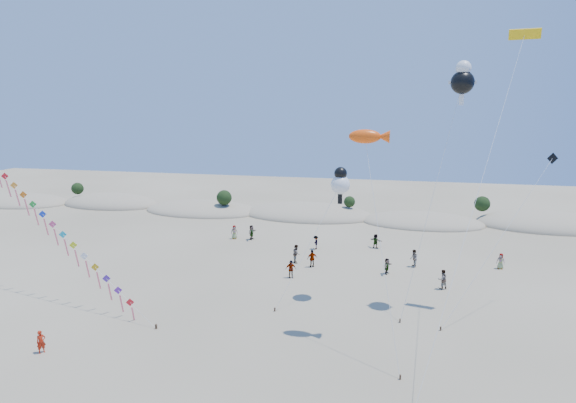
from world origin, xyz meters
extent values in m
plane|color=#82745A|center=(0.00, 0.00, 0.00)|extent=(160.00, 160.00, 0.00)
ellipsoid|color=tan|center=(-48.00, 44.20, 0.00)|extent=(18.00, 9.90, 2.80)
ellipsoid|color=#1C3312|center=(-48.00, 44.20, 0.77)|extent=(14.40, 6.48, 0.72)
ellipsoid|color=tan|center=(-32.00, 46.00, 0.00)|extent=(16.00, 8.80, 3.60)
ellipsoid|color=#1C3312|center=(-32.00, 46.00, 0.99)|extent=(12.80, 5.76, 0.64)
ellipsoid|color=tan|center=(-16.00, 44.60, 0.00)|extent=(17.60, 9.68, 3.00)
ellipsoid|color=#1C3312|center=(-16.00, 44.60, 0.83)|extent=(14.08, 6.34, 0.70)
ellipsoid|color=tan|center=(0.00, 45.30, 0.00)|extent=(19.00, 10.45, 3.40)
ellipsoid|color=#1C3312|center=(0.00, 45.30, 0.94)|extent=(15.20, 6.84, 0.76)
ellipsoid|color=tan|center=(16.00, 43.90, 0.00)|extent=(16.40, 9.02, 2.80)
ellipsoid|color=#1C3312|center=(16.00, 43.90, 0.77)|extent=(13.12, 5.90, 0.66)
ellipsoid|color=tan|center=(32.00, 45.70, 0.00)|extent=(18.00, 9.90, 3.80)
ellipsoid|color=#1C3312|center=(32.00, 45.70, 1.04)|extent=(14.40, 6.48, 0.72)
sphere|color=black|center=(-38.00, 46.20, 2.36)|extent=(1.90, 1.90, 1.90)
sphere|color=black|center=(-12.00, 43.40, 2.48)|extent=(2.20, 2.20, 2.20)
sphere|color=black|center=(6.00, 45.40, 2.24)|extent=(1.60, 1.60, 1.60)
sphere|color=black|center=(24.00, 46.80, 2.44)|extent=(2.10, 2.10, 2.10)
cube|color=#3F2D1E|center=(-4.76, 7.90, 0.17)|extent=(0.12, 0.12, 0.35)
cylinder|color=silver|center=(-20.66, 13.33, 9.45)|extent=(31.80, 10.89, 18.92)
cube|color=red|center=(-7.24, 8.75, 1.47)|extent=(1.19, 0.47, 1.25)
cube|color=#FF6B83|center=(-7.06, 8.80, 0.37)|extent=(0.19, 0.45, 1.55)
cube|color=purple|center=(-8.41, 9.15, 2.17)|extent=(1.19, 0.47, 1.25)
cube|color=#FF6B83|center=(-8.23, 9.20, 1.07)|extent=(0.19, 0.45, 1.55)
cube|color=#5529A7|center=(-9.58, 9.55, 2.86)|extent=(1.19, 0.47, 1.25)
cube|color=#FF6B83|center=(-9.40, 9.60, 1.76)|extent=(0.19, 0.45, 1.55)
cube|color=gold|center=(-10.76, 9.95, 3.56)|extent=(1.19, 0.47, 1.25)
cube|color=#FF6B83|center=(-10.58, 10.00, 2.46)|extent=(0.19, 0.45, 1.55)
cube|color=white|center=(-11.93, 10.35, 4.26)|extent=(1.19, 0.47, 1.25)
cube|color=#FF6B83|center=(-11.75, 10.40, 3.16)|extent=(0.19, 0.45, 1.55)
cube|color=yellow|center=(-13.10, 10.75, 4.96)|extent=(1.19, 0.47, 1.25)
cube|color=#FF6B83|center=(-12.92, 10.80, 3.86)|extent=(0.19, 0.45, 1.55)
cube|color=#19ADC2|center=(-14.27, 11.15, 5.65)|extent=(1.19, 0.47, 1.25)
cube|color=#FF6B83|center=(-14.09, 11.20, 4.55)|extent=(0.19, 0.45, 1.55)
cube|color=#E7497C|center=(-15.45, 11.55, 6.35)|extent=(1.19, 0.47, 1.25)
cube|color=#FF6B83|center=(-15.27, 11.60, 5.25)|extent=(0.19, 0.45, 1.55)
cube|color=blue|center=(-16.62, 11.95, 7.05)|extent=(1.19, 0.47, 1.25)
cube|color=#FF6B83|center=(-16.44, 12.00, 5.95)|extent=(0.19, 0.45, 1.55)
cube|color=green|center=(-17.79, 12.36, 7.74)|extent=(1.19, 0.47, 1.25)
cube|color=#FF6B83|center=(-17.61, 12.41, 6.64)|extent=(0.19, 0.45, 1.55)
cube|color=orange|center=(-18.96, 12.76, 8.44)|extent=(1.19, 0.47, 1.25)
cube|color=#FF6B83|center=(-18.78, 12.81, 7.34)|extent=(0.19, 0.45, 1.55)
cube|color=orange|center=(-20.14, 13.16, 9.14)|extent=(1.19, 0.47, 1.25)
cube|color=#FF6B83|center=(-19.96, 13.21, 8.04)|extent=(0.19, 0.45, 1.55)
cube|color=red|center=(-21.31, 13.56, 9.84)|extent=(1.19, 0.47, 1.25)
cube|color=#FF6B83|center=(-21.13, 13.61, 8.74)|extent=(0.19, 0.45, 1.55)
cube|color=#FF6B83|center=(-22.30, 14.01, 9.43)|extent=(0.19, 0.45, 1.55)
cube|color=#3F2D1E|center=(12.48, 4.92, 0.15)|extent=(0.10, 0.10, 0.30)
cylinder|color=silver|center=(11.07, 7.71, 6.97)|extent=(2.86, 5.60, 13.94)
ellipsoid|color=#FF500D|center=(9.65, 10.50, 13.93)|extent=(2.12, 0.93, 0.93)
cone|color=#FF500D|center=(10.84, 10.50, 13.93)|extent=(0.85, 0.85, 0.85)
cube|color=#3F2D1E|center=(2.97, 12.59, 0.15)|extent=(0.10, 0.10, 0.30)
cylinder|color=silver|center=(5.25, 14.53, 4.81)|extent=(4.58, 3.91, 9.63)
sphere|color=white|center=(7.52, 16.47, 9.62)|extent=(1.54, 1.54, 1.54)
sphere|color=black|center=(7.52, 16.47, 10.55)|extent=(1.03, 1.03, 1.03)
cube|color=black|center=(7.52, 16.47, 8.45)|extent=(0.35, 0.18, 0.80)
cube|color=#3F2D1E|center=(12.58, 12.62, 0.15)|extent=(0.10, 0.10, 0.30)
cylinder|color=silver|center=(14.47, 14.70, 8.78)|extent=(3.80, 4.20, 17.57)
sphere|color=black|center=(16.35, 16.78, 17.57)|extent=(1.71, 1.71, 1.71)
sphere|color=white|center=(16.35, 16.78, 18.59)|extent=(1.11, 1.11, 1.11)
cube|color=white|center=(16.35, 16.78, 16.31)|extent=(0.35, 0.18, 0.80)
cube|color=white|center=(15.65, 16.78, 17.57)|extent=(0.60, 0.15, 0.25)
cube|color=white|center=(17.05, 16.78, 17.57)|extent=(0.60, 0.15, 0.25)
cylinder|color=silver|center=(16.76, 9.43, 10.49)|extent=(7.61, 16.64, 21.00)
cube|color=yellow|center=(20.55, 17.73, 20.98)|extent=(2.20, 0.90, 0.77)
cube|color=black|center=(20.55, 17.75, 20.98)|extent=(2.13, 0.55, 0.19)
cube|color=#3F2D1E|center=(15.43, 11.92, 0.15)|extent=(0.10, 0.10, 0.30)
cylinder|color=silver|center=(19.62, 15.62, 5.91)|extent=(8.41, 7.44, 11.83)
cube|color=black|center=(23.81, 19.33, 11.82)|extent=(0.88, 0.26, 0.90)
imported|color=#A8200D|center=(-10.51, 3.22, 0.77)|extent=(0.62, 0.67, 1.54)
imported|color=slate|center=(2.38, 24.49, 0.93)|extent=(0.92, 1.06, 1.86)
imported|color=slate|center=(4.20, 23.43, 0.89)|extent=(1.13, 0.86, 1.78)
imported|color=slate|center=(2.72, 20.05, 0.86)|extent=(1.09, 0.77, 1.71)
imported|color=slate|center=(3.64, 29.36, 0.77)|extent=(0.86, 1.12, 1.54)
imported|color=slate|center=(11.50, 22.96, 0.78)|extent=(0.99, 1.50, 1.55)
imported|color=slate|center=(10.16, 31.22, 0.81)|extent=(1.54, 1.13, 1.61)
imported|color=slate|center=(14.09, 25.53, 0.89)|extent=(0.79, 0.95, 1.77)
imported|color=slate|center=(-6.55, 31.42, 0.83)|extent=(0.96, 0.80, 1.66)
imported|color=slate|center=(16.30, 20.14, 0.89)|extent=(1.07, 0.99, 1.77)
imported|color=slate|center=(22.45, 26.76, 0.79)|extent=(0.89, 0.73, 1.57)
imported|color=slate|center=(-4.43, 31.55, 0.88)|extent=(0.80, 1.70, 1.77)
camera|label=1|loc=(11.31, -21.69, 16.19)|focal=30.00mm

